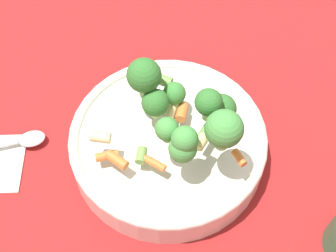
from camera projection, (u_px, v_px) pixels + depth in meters
ground_plane at (168, 153)px, 0.64m from camera, size 3.00×3.00×0.00m
bowl at (168, 143)px, 0.62m from camera, size 0.26×0.26×0.05m
pasta_salad at (183, 112)px, 0.55m from camera, size 0.16×0.18×0.10m
spoon at (11, 143)px, 0.64m from camera, size 0.13×0.10×0.01m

